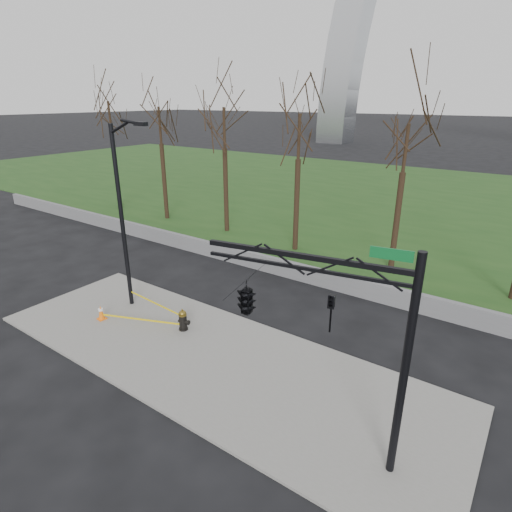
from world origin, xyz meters
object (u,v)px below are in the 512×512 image
Objects in this scene: street_light at (123,206)px; traffic_signal_mast at (274,303)px; traffic_cone at (101,312)px; fire_hydrant at (183,320)px.

street_light is 1.37× the size of traffic_signal_mast.
traffic_cone is at bearing -88.40° from street_light.
fire_hydrant is 0.15× the size of traffic_signal_mast.
traffic_signal_mast reaches higher than traffic_cone.
fire_hydrant is 5.37m from street_light.
traffic_cone is (-3.47, -1.39, -0.10)m from fire_hydrant.
street_light is 9.71m from traffic_signal_mast.
fire_hydrant is 1.43× the size of traffic_cone.
fire_hydrant reaches higher than traffic_cone.
traffic_cone is 4.59m from street_light.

